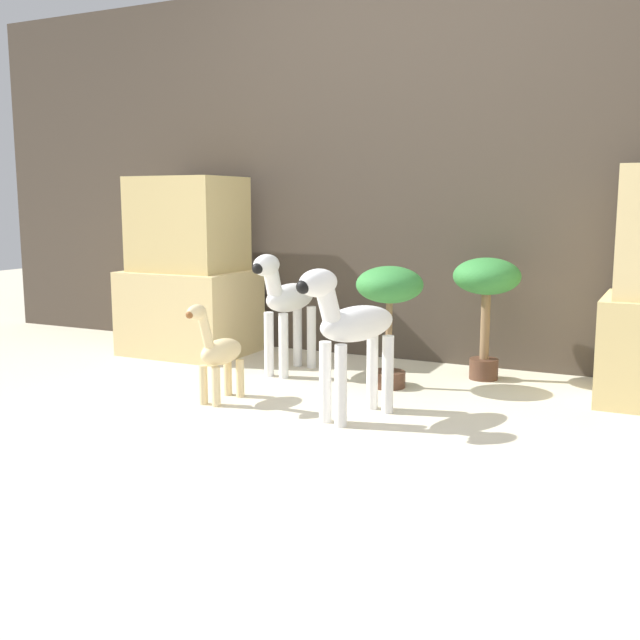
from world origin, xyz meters
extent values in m
plane|color=beige|center=(0.00, 0.00, 0.00)|extent=(14.00, 14.00, 0.00)
cube|color=#473D33|center=(0.00, 1.66, 1.10)|extent=(6.40, 0.08, 2.20)
cube|color=#DBC184|center=(-1.37, 1.23, 0.25)|extent=(0.72, 0.58, 0.51)
cube|color=#D1B775|center=(-1.37, 1.23, 0.79)|extent=(0.60, 0.48, 0.56)
cylinder|color=white|center=(0.10, 0.23, 0.17)|extent=(0.05, 0.05, 0.35)
cylinder|color=white|center=(0.01, 0.26, 0.17)|extent=(0.05, 0.05, 0.35)
cylinder|color=white|center=(0.20, 0.51, 0.17)|extent=(0.05, 0.05, 0.35)
cylinder|color=white|center=(0.12, 0.54, 0.17)|extent=(0.05, 0.05, 0.35)
ellipsoid|color=white|center=(0.11, 0.39, 0.41)|extent=(0.29, 0.45, 0.15)
cylinder|color=white|center=(0.05, 0.22, 0.52)|extent=(0.12, 0.15, 0.19)
ellipsoid|color=white|center=(0.03, 0.17, 0.60)|extent=(0.16, 0.21, 0.11)
sphere|color=black|center=(0.00, 0.09, 0.59)|extent=(0.06, 0.06, 0.06)
cube|color=black|center=(0.05, 0.22, 0.53)|extent=(0.04, 0.08, 0.16)
cylinder|color=white|center=(-0.53, 0.89, 0.17)|extent=(0.05, 0.05, 0.35)
cylinder|color=white|center=(-0.62, 0.89, 0.17)|extent=(0.05, 0.05, 0.35)
cylinder|color=white|center=(-0.51, 1.18, 0.17)|extent=(0.05, 0.05, 0.35)
cylinder|color=white|center=(-0.60, 1.19, 0.17)|extent=(0.05, 0.05, 0.35)
ellipsoid|color=white|center=(-0.56, 1.04, 0.41)|extent=(0.18, 0.43, 0.15)
cylinder|color=white|center=(-0.57, 0.86, 0.52)|extent=(0.09, 0.13, 0.19)
ellipsoid|color=white|center=(-0.58, 0.80, 0.60)|extent=(0.12, 0.20, 0.11)
sphere|color=black|center=(-0.58, 0.72, 0.59)|extent=(0.06, 0.06, 0.06)
cube|color=black|center=(-0.57, 0.86, 0.53)|extent=(0.02, 0.08, 0.16)
cylinder|color=beige|center=(-0.54, 0.27, 0.09)|extent=(0.04, 0.04, 0.18)
cylinder|color=beige|center=(-0.61, 0.27, 0.09)|extent=(0.04, 0.04, 0.18)
cylinder|color=beige|center=(-0.53, 0.45, 0.09)|extent=(0.04, 0.04, 0.18)
cylinder|color=beige|center=(-0.60, 0.46, 0.09)|extent=(0.04, 0.04, 0.18)
ellipsoid|color=beige|center=(-0.57, 0.36, 0.23)|extent=(0.14, 0.28, 0.12)
cylinder|color=beige|center=(-0.58, 0.25, 0.35)|extent=(0.05, 0.11, 0.20)
ellipsoid|color=beige|center=(-0.58, 0.19, 0.44)|extent=(0.07, 0.12, 0.07)
sphere|color=brown|center=(-0.58, 0.14, 0.44)|extent=(0.03, 0.03, 0.03)
cylinder|color=#513323|center=(0.04, 0.95, 0.04)|extent=(0.17, 0.17, 0.08)
cylinder|color=brown|center=(0.04, 0.95, 0.25)|extent=(0.03, 0.03, 0.35)
ellipsoid|color=#337F38|center=(0.04, 0.95, 0.52)|extent=(0.33, 0.33, 0.18)
cylinder|color=#513323|center=(0.43, 1.33, 0.05)|extent=(0.15, 0.15, 0.11)
cylinder|color=brown|center=(0.43, 1.33, 0.28)|extent=(0.05, 0.05, 0.34)
ellipsoid|color=#337F38|center=(0.43, 1.33, 0.54)|extent=(0.35, 0.35, 0.19)
camera|label=1|loc=(1.34, -2.51, 0.92)|focal=42.00mm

